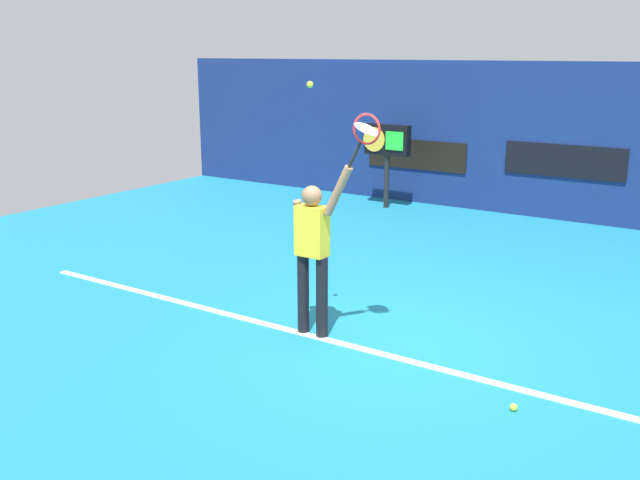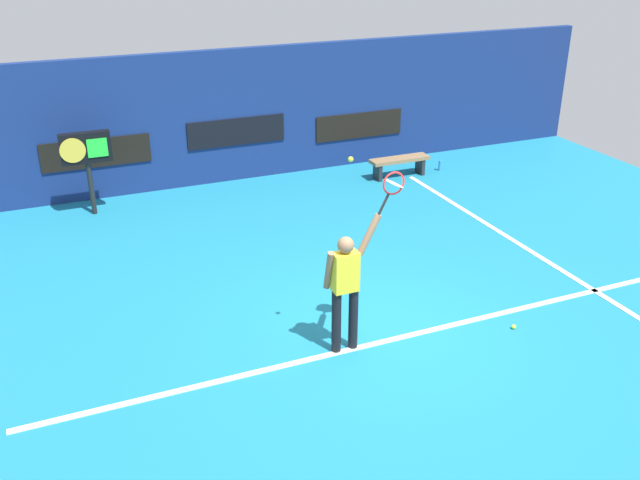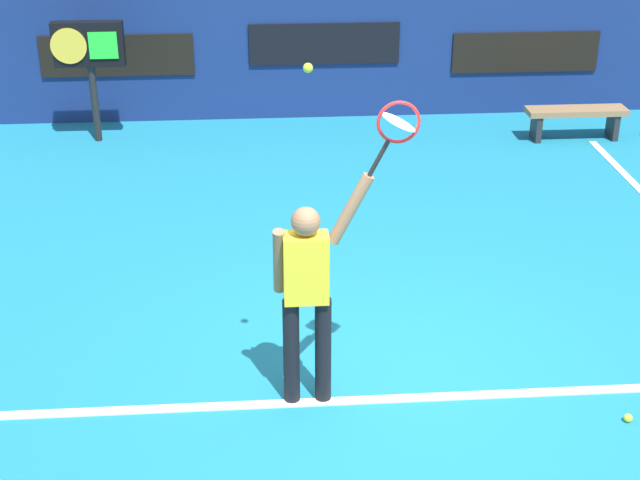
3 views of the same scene
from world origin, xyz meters
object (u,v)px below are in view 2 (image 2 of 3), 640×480
Objects in this scene: tennis_player at (346,284)px; scoreboard_clock at (86,151)px; tennis_racket at (393,186)px; spare_ball at (514,327)px; tennis_ball at (351,159)px; water_bottle at (440,166)px; court_bench at (399,162)px.

tennis_player reaches higher than scoreboard_clock.
tennis_racket is 2.95m from spare_ball.
tennis_ball is 3.68m from spare_ball.
water_bottle is 7.01m from spare_ball.
water_bottle is (1.09, 0.00, -0.22)m from court_bench.
tennis_ball reaches higher than tennis_player.
tennis_player is at bearing -124.68° from court_bench.
water_bottle is 3.53× the size of spare_ball.
spare_ball is (1.83, -0.48, -2.26)m from tennis_racket.
tennis_ball is 7.68m from court_bench.
scoreboard_clock reaches higher than water_bottle.
scoreboard_clock is 6.77m from court_bench.
tennis_player is at bearing -68.12° from scoreboard_clock.
scoreboard_clock is at bearing 111.78° from tennis_ball.
water_bottle reaches higher than spare_ball.
water_bottle is at bearing 48.83° from tennis_player.
tennis_ball is (-0.62, -0.06, 0.45)m from tennis_racket.
spare_ball is (5.03, -6.87, -1.26)m from scoreboard_clock.
spare_ball is (-1.66, -6.44, -0.30)m from court_bench.
tennis_racket is at bearing -0.38° from tennis_player.
tennis_ball reaches higher than tennis_racket.
tennis_player is 7.97m from water_bottle.
tennis_ball reaches higher than court_bench.
court_bench is at bearing 55.66° from tennis_ball.
court_bench is (4.12, 6.03, -2.41)m from tennis_ball.
tennis_racket is at bearing 165.42° from spare_ball.
tennis_racket is 2.57× the size of water_bottle.
tennis_ball is 7.09m from scoreboard_clock.
scoreboard_clock is (-3.20, 6.39, -1.00)m from tennis_racket.
court_bench is at bearing 75.54° from spare_ball.
tennis_racket is 0.77m from tennis_ball.
tennis_player is 2.69m from spare_ball.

